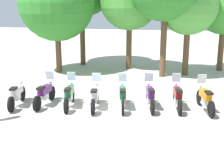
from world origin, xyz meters
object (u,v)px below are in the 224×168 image
object	(u,v)px
motorcycle_1	(45,93)
tree_2	(130,0)
motorcycle_2	(69,95)
motorcycle_6	(177,96)
motorcycle_5	(150,96)
motorcycle_7	(205,98)
motorcycle_4	(123,96)
motorcycle_3	(95,96)
tree_4	(189,6)
motorcycle_0	(17,94)
tree_0	(56,3)

from	to	relation	value
motorcycle_1	tree_2	world-z (taller)	tree_2
motorcycle_1	motorcycle_2	xyz separation A→B (m)	(1.09, 0.03, 0.00)
motorcycle_1	motorcycle_6	world-z (taller)	same
motorcycle_5	tree_2	world-z (taller)	tree_2
motorcycle_2	motorcycle_5	size ratio (longest dim) A/B	1.01
motorcycle_1	motorcycle_7	xyz separation A→B (m)	(6.58, 0.85, 0.00)
motorcycle_4	motorcycle_6	size ratio (longest dim) A/B	0.99
motorcycle_5	motorcycle_3	bearing A→B (deg)	90.82
motorcycle_6	tree_4	xyz separation A→B (m)	(0.25, 6.54, 3.57)
motorcycle_5	motorcycle_7	xyz separation A→B (m)	(2.20, 0.20, 0.00)
motorcycle_3	tree_4	size ratio (longest dim) A/B	0.37
motorcycle_4	tree_2	distance (m)	9.07
motorcycle_4	motorcycle_6	world-z (taller)	same
motorcycle_3	motorcycle_5	bearing A→B (deg)	-85.67
motorcycle_5	motorcycle_7	bearing A→B (deg)	-98.24
motorcycle_5	tree_2	xyz separation A→B (m)	(-2.32, 7.82, 3.89)
motorcycle_3	motorcycle_6	size ratio (longest dim) A/B	1.00
motorcycle_1	motorcycle_7	bearing A→B (deg)	-84.70
motorcycle_2	motorcycle_0	bearing A→B (deg)	89.16
motorcycle_2	motorcycle_4	distance (m)	2.22
motorcycle_2	motorcycle_7	distance (m)	5.55
motorcycle_0	motorcycle_1	distance (m)	1.16
tree_4	motorcycle_4	bearing A→B (deg)	-109.23
motorcycle_1	motorcycle_5	world-z (taller)	same
motorcycle_6	tree_0	distance (m)	10.02
motorcycle_6	motorcycle_3	bearing A→B (deg)	93.93
tree_0	motorcycle_4	bearing A→B (deg)	-48.50
motorcycle_6	motorcycle_7	xyz separation A→B (m)	(1.09, -0.01, 0.00)
motorcycle_7	tree_4	xyz separation A→B (m)	(-0.84, 6.54, 3.57)
motorcycle_2	motorcycle_4	xyz separation A→B (m)	(2.20, 0.33, 0.00)
motorcycle_0	motorcycle_1	xyz separation A→B (m)	(1.10, 0.37, 0.01)
motorcycle_1	tree_0	distance (m)	7.64
motorcycle_0	tree_2	bearing A→B (deg)	-32.28
tree_0	tree_2	distance (m)	4.60
motorcycle_3	motorcycle_6	xyz separation A→B (m)	(3.29, 0.76, 0.00)
motorcycle_6	motorcycle_1	bearing A→B (deg)	89.82
tree_4	tree_0	bearing A→B (deg)	-172.41
motorcycle_0	motorcycle_2	world-z (taller)	motorcycle_2
motorcycle_7	tree_2	size ratio (longest dim) A/B	0.34
tree_0	tree_2	size ratio (longest dim) A/B	1.03
motorcycle_0	tree_4	xyz separation A→B (m)	(6.84, 7.77, 3.58)
motorcycle_3	motorcycle_7	bearing A→B (deg)	-90.14
motorcycle_6	tree_0	world-z (taller)	tree_0
motorcycle_6	motorcycle_7	distance (m)	1.09
motorcycle_2	tree_2	distance (m)	9.34
tree_4	motorcycle_5	bearing A→B (deg)	-101.36
motorcycle_0	motorcycle_3	size ratio (longest dim) A/B	0.99
motorcycle_0	motorcycle_2	xyz separation A→B (m)	(2.19, 0.41, 0.01)
motorcycle_4	motorcycle_7	bearing A→B (deg)	-94.08
motorcycle_6	tree_4	bearing A→B (deg)	-11.31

